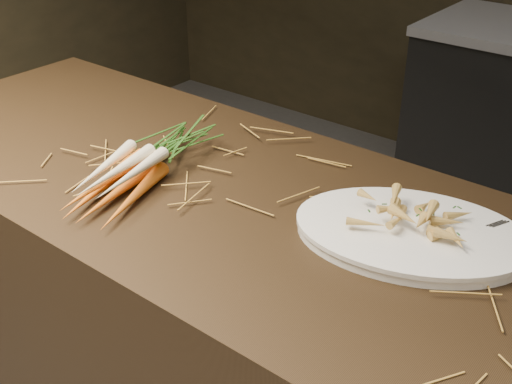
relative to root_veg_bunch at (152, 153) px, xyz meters
The scene contains 5 objects.
straw_bedding 0.42m from the root_veg_bunch, ahead, with size 1.40×0.60×0.02m, color #A8802D, non-canonical shape.
root_veg_bunch is the anchor object (origin of this frame).
serving_platter 0.58m from the root_veg_bunch, 10.29° to the left, with size 0.42×0.28×0.02m, color white, non-canonical shape.
roasted_veg_heap 0.58m from the root_veg_bunch, 10.29° to the left, with size 0.20×0.15×0.05m, color #AC813C, non-canonical shape.
serving_fork 0.73m from the root_veg_bunch, 10.99° to the left, with size 0.01×0.16×0.00m, color silver.
Camera 1 is at (0.54, -0.57, 1.56)m, focal length 45.00 mm.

